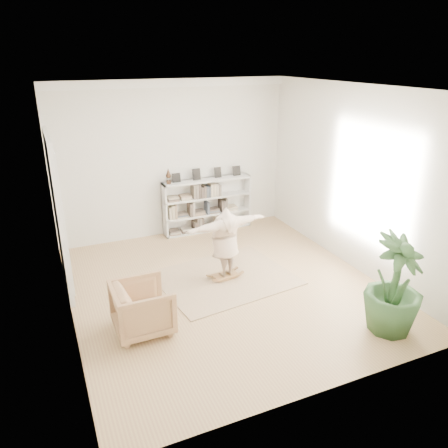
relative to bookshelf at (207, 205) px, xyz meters
name	(u,v)px	position (x,y,z in m)	size (l,w,h in m)	color
floor	(226,287)	(-0.74, -2.82, -0.64)	(6.00, 6.00, 0.00)	#A97E57
room_shell	(171,83)	(-0.74, 0.12, 2.87)	(6.00, 6.00, 6.00)	silver
doors	(59,215)	(-3.45, -1.52, 0.76)	(0.09, 1.78, 2.92)	white
bookshelf	(207,205)	(0.00, 0.00, 0.00)	(2.20, 0.35, 1.64)	silver
armchair	(143,308)	(-2.48, -3.55, -0.23)	(0.87, 0.89, 0.81)	tan
rug	(225,278)	(-0.62, -2.50, -0.63)	(2.50, 2.00, 0.02)	tan
rocker_board	(225,275)	(-0.62, -2.50, -0.57)	(0.52, 0.35, 0.10)	olive
person	(225,240)	(-0.62, -2.50, 0.18)	(1.70, 0.46, 1.38)	beige
houseplant	(395,285)	(1.08, -5.09, 0.17)	(0.90, 0.90, 1.60)	#2D5128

